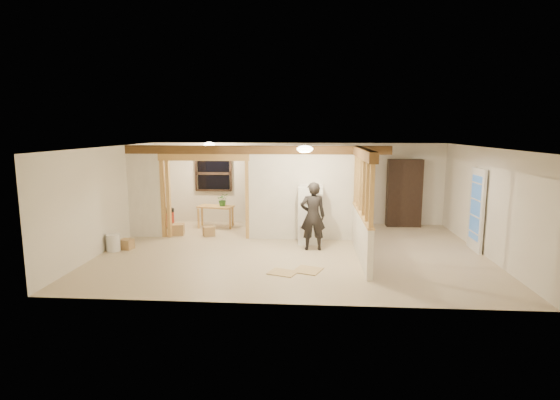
# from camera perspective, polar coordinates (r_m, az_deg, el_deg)

# --- Properties ---
(floor) EXTENTS (9.00, 6.50, 0.01)m
(floor) POSITION_cam_1_polar(r_m,az_deg,el_deg) (10.62, 1.56, -6.72)
(floor) COLOR #BEA98D
(floor) RESTS_ON ground
(ceiling) EXTENTS (9.00, 6.50, 0.01)m
(ceiling) POSITION_cam_1_polar(r_m,az_deg,el_deg) (10.22, 1.62, 6.91)
(ceiling) COLOR white
(wall_back) EXTENTS (9.00, 0.01, 2.50)m
(wall_back) POSITION_cam_1_polar(r_m,az_deg,el_deg) (13.56, 2.19, 2.17)
(wall_back) COLOR silver
(wall_back) RESTS_ON floor
(wall_front) EXTENTS (9.00, 0.01, 2.50)m
(wall_front) POSITION_cam_1_polar(r_m,az_deg,el_deg) (7.16, 0.45, -4.17)
(wall_front) COLOR silver
(wall_front) RESTS_ON floor
(wall_left) EXTENTS (0.01, 6.50, 2.50)m
(wall_left) POSITION_cam_1_polar(r_m,az_deg,el_deg) (11.46, -21.51, 0.24)
(wall_left) COLOR silver
(wall_left) RESTS_ON floor
(wall_right) EXTENTS (0.01, 6.50, 2.50)m
(wall_right) POSITION_cam_1_polar(r_m,az_deg,el_deg) (11.11, 25.47, -0.28)
(wall_right) COLOR silver
(wall_right) RESTS_ON floor
(partition_left_stub) EXTENTS (0.90, 0.12, 2.50)m
(partition_left_stub) POSITION_cam_1_polar(r_m,az_deg,el_deg) (12.37, -17.25, 1.08)
(partition_left_stub) COLOR white
(partition_left_stub) RESTS_ON floor
(partition_center) EXTENTS (2.80, 0.12, 2.50)m
(partition_center) POSITION_cam_1_polar(r_m,az_deg,el_deg) (11.53, 2.84, 0.92)
(partition_center) COLOR white
(partition_center) RESTS_ON floor
(doorway_frame) EXTENTS (2.46, 0.14, 2.20)m
(doorway_frame) POSITION_cam_1_polar(r_m,az_deg,el_deg) (11.89, -9.79, 0.32)
(doorway_frame) COLOR tan
(doorway_frame) RESTS_ON floor
(header_beam_back) EXTENTS (7.00, 0.18, 0.22)m
(header_beam_back) POSITION_cam_1_polar(r_m,az_deg,el_deg) (11.51, -3.13, 6.56)
(header_beam_back) COLOR brown
(header_beam_back) RESTS_ON ceiling
(header_beam_right) EXTENTS (0.18, 3.30, 0.22)m
(header_beam_right) POSITION_cam_1_polar(r_m,az_deg,el_deg) (9.89, 10.87, 5.98)
(header_beam_right) COLOR brown
(header_beam_right) RESTS_ON ceiling
(pony_wall) EXTENTS (0.12, 3.20, 1.00)m
(pony_wall) POSITION_cam_1_polar(r_m,az_deg,el_deg) (10.16, 10.55, -4.66)
(pony_wall) COLOR white
(pony_wall) RESTS_ON floor
(stud_partition) EXTENTS (0.14, 3.20, 1.32)m
(stud_partition) POSITION_cam_1_polar(r_m,az_deg,el_deg) (9.95, 10.75, 1.84)
(stud_partition) COLOR tan
(stud_partition) RESTS_ON pony_wall
(window_back) EXTENTS (1.12, 0.10, 1.10)m
(window_back) POSITION_cam_1_polar(r_m,az_deg,el_deg) (13.78, -8.70, 3.44)
(window_back) COLOR black
(window_back) RESTS_ON wall_back
(french_door) EXTENTS (0.12, 0.86, 2.00)m
(french_door) POSITION_cam_1_polar(r_m,az_deg,el_deg) (11.49, 24.29, -1.18)
(french_door) COLOR white
(french_door) RESTS_ON floor
(ceiling_dome_main) EXTENTS (0.36, 0.36, 0.16)m
(ceiling_dome_main) POSITION_cam_1_polar(r_m,az_deg,el_deg) (9.72, 3.27, 6.67)
(ceiling_dome_main) COLOR #FFEABF
(ceiling_dome_main) RESTS_ON ceiling
(ceiling_dome_util) EXTENTS (0.32, 0.32, 0.14)m
(ceiling_dome_util) POSITION_cam_1_polar(r_m,az_deg,el_deg) (12.85, -9.22, 7.18)
(ceiling_dome_util) COLOR #FFEABF
(ceiling_dome_util) RESTS_ON ceiling
(hanging_bulb) EXTENTS (0.07, 0.07, 0.07)m
(hanging_bulb) POSITION_cam_1_polar(r_m,az_deg,el_deg) (12.08, -7.62, 5.67)
(hanging_bulb) COLOR #FFD88C
(hanging_bulb) RESTS_ON ceiling
(refrigerator) EXTENTS (0.61, 0.59, 1.48)m
(refrigerator) POSITION_cam_1_polar(r_m,az_deg,el_deg) (11.26, 3.97, -1.91)
(refrigerator) COLOR white
(refrigerator) RESTS_ON floor
(woman) EXTENTS (0.65, 0.46, 1.67)m
(woman) POSITION_cam_1_polar(r_m,az_deg,el_deg) (10.58, 4.31, -2.11)
(woman) COLOR black
(woman) RESTS_ON floor
(work_table) EXTENTS (1.12, 0.72, 0.65)m
(work_table) POSITION_cam_1_polar(r_m,az_deg,el_deg) (13.23, -8.38, -2.15)
(work_table) COLOR tan
(work_table) RESTS_ON floor
(potted_plant) EXTENTS (0.41, 0.38, 0.38)m
(potted_plant) POSITION_cam_1_polar(r_m,az_deg,el_deg) (13.11, -7.48, 0.05)
(potted_plant) COLOR #286929
(potted_plant) RESTS_ON work_table
(shop_vac) EXTENTS (0.52, 0.52, 0.58)m
(shop_vac) POSITION_cam_1_polar(r_m,az_deg,el_deg) (13.48, -14.49, -2.28)
(shop_vac) COLOR #A32213
(shop_vac) RESTS_ON floor
(bookshelf) EXTENTS (1.02, 0.34, 2.03)m
(bookshelf) POSITION_cam_1_polar(r_m,az_deg,el_deg) (13.64, 15.91, 0.88)
(bookshelf) COLOR black
(bookshelf) RESTS_ON floor
(bucket) EXTENTS (0.37, 0.37, 0.41)m
(bucket) POSITION_cam_1_polar(r_m,az_deg,el_deg) (11.32, -20.95, -5.23)
(bucket) COLOR silver
(bucket) RESTS_ON floor
(box_util_a) EXTENTS (0.39, 0.37, 0.26)m
(box_util_a) POSITION_cam_1_polar(r_m,az_deg,el_deg) (12.24, -9.28, -4.03)
(box_util_a) COLOR #A68150
(box_util_a) RESTS_ON floor
(box_util_b) EXTENTS (0.37, 0.37, 0.30)m
(box_util_b) POSITION_cam_1_polar(r_m,az_deg,el_deg) (12.52, -13.17, -3.76)
(box_util_b) COLOR #A68150
(box_util_b) RESTS_ON floor
(box_front) EXTENTS (0.35, 0.31, 0.25)m
(box_front) POSITION_cam_1_polar(r_m,az_deg,el_deg) (11.40, -19.41, -5.46)
(box_front) COLOR #A68150
(box_front) RESTS_ON floor
(floor_panel_near) EXTENTS (0.68, 0.68, 0.02)m
(floor_panel_near) POSITION_cam_1_polar(r_m,az_deg,el_deg) (9.22, 3.65, -9.14)
(floor_panel_near) COLOR tan
(floor_panel_near) RESTS_ON floor
(floor_panel_far) EXTENTS (0.67, 0.60, 0.02)m
(floor_panel_far) POSITION_cam_1_polar(r_m,az_deg,el_deg) (9.06, 0.36, -9.46)
(floor_panel_far) COLOR tan
(floor_panel_far) RESTS_ON floor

